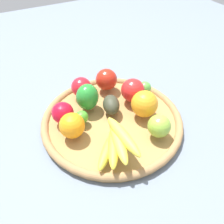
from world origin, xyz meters
TOP-DOWN VIEW (x-y plane):
  - ground_plane at (0.00, 0.00)m, footprint 2.40×2.40m
  - basket at (0.00, 0.00)m, footprint 0.45×0.45m
  - orange_0 at (-0.04, -0.09)m, footprint 0.12×0.12m
  - lime_1 at (0.02, 0.09)m, footprint 0.04×0.04m
  - apple_4 at (0.14, -0.05)m, footprint 0.09×0.09m
  - avocado at (0.03, -0.01)m, footprint 0.09×0.08m
  - banana_bunch at (-0.12, 0.05)m, footprint 0.16×0.13m
  - orange_1 at (-0.01, 0.13)m, footprint 0.10×0.10m
  - bell_pepper at (0.08, 0.05)m, footprint 0.10×0.10m
  - apple_2 at (-0.13, -0.08)m, footprint 0.09×0.09m
  - apple_3 at (0.15, 0.04)m, footprint 0.08×0.08m
  - apple_1 at (0.04, -0.10)m, footprint 0.10×0.10m
  - apple_0 at (0.05, 0.14)m, footprint 0.09×0.09m
  - lime_0 at (0.05, -0.16)m, footprint 0.06×0.06m

SIDE VIEW (x-z plane):
  - ground_plane at x=0.00m, z-range 0.00..0.00m
  - basket at x=0.00m, z-range 0.00..0.03m
  - lime_1 at x=0.02m, z-range 0.03..0.07m
  - lime_0 at x=0.05m, z-range 0.03..0.08m
  - avocado at x=0.03m, z-range 0.03..0.08m
  - apple_0 at x=0.05m, z-range 0.03..0.10m
  - apple_2 at x=-0.13m, z-range 0.03..0.10m
  - apple_3 at x=0.15m, z-range 0.03..0.10m
  - banana_bunch at x=-0.12m, z-range 0.03..0.10m
  - orange_1 at x=-0.01m, z-range 0.03..0.10m
  - apple_4 at x=0.14m, z-range 0.03..0.11m
  - apple_1 at x=0.04m, z-range 0.03..0.11m
  - orange_0 at x=-0.04m, z-range 0.03..0.11m
  - bell_pepper at x=0.08m, z-range 0.03..0.12m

